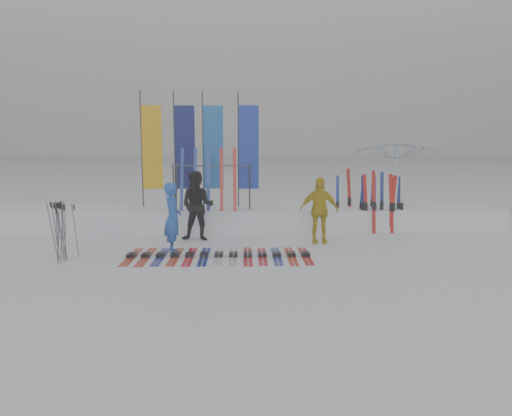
{
  "coord_description": "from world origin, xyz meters",
  "views": [
    {
      "loc": [
        -0.06,
        -9.17,
        2.52
      ],
      "look_at": [
        0.2,
        1.6,
        1.0
      ],
      "focal_mm": 35.0,
      "sensor_mm": 36.0,
      "label": 1
    }
  ],
  "objects_px": {
    "tent_canopy": "(396,182)",
    "ski_rack": "(212,180)",
    "person_blue": "(173,218)",
    "person_black": "(197,206)",
    "ski_row": "(219,255)",
    "person_yellow": "(319,210)"
  },
  "relations": [
    {
      "from": "tent_canopy",
      "to": "ski_rack",
      "type": "bearing_deg",
      "value": -169.23
    },
    {
      "from": "ski_rack",
      "to": "person_blue",
      "type": "bearing_deg",
      "value": -105.42
    },
    {
      "from": "person_black",
      "to": "tent_canopy",
      "type": "bearing_deg",
      "value": 28.11
    },
    {
      "from": "person_blue",
      "to": "person_black",
      "type": "distance_m",
      "value": 1.44
    },
    {
      "from": "tent_canopy",
      "to": "ski_row",
      "type": "xyz_separation_m",
      "value": [
        -4.98,
        -3.96,
        -1.21
      ]
    },
    {
      "from": "tent_canopy",
      "to": "ski_rack",
      "type": "distance_m",
      "value": 5.38
    },
    {
      "from": "person_blue",
      "to": "person_yellow",
      "type": "xyz_separation_m",
      "value": [
        3.36,
        1.02,
        0.01
      ]
    },
    {
      "from": "person_yellow",
      "to": "ski_rack",
      "type": "height_order",
      "value": "ski_rack"
    },
    {
      "from": "person_blue",
      "to": "ski_rack",
      "type": "xyz_separation_m",
      "value": [
        0.71,
        2.59,
        0.6
      ]
    },
    {
      "from": "person_blue",
      "to": "person_black",
      "type": "relative_size",
      "value": 0.91
    },
    {
      "from": "person_blue",
      "to": "person_yellow",
      "type": "bearing_deg",
      "value": -86.52
    },
    {
      "from": "person_black",
      "to": "ski_rack",
      "type": "xyz_separation_m",
      "value": [
        0.3,
        1.21,
        0.53
      ]
    },
    {
      "from": "ski_row",
      "to": "ski_rack",
      "type": "xyz_separation_m",
      "value": [
        -0.3,
        2.96,
        1.35
      ]
    },
    {
      "from": "tent_canopy",
      "to": "ski_rack",
      "type": "height_order",
      "value": "tent_canopy"
    },
    {
      "from": "person_yellow",
      "to": "ski_row",
      "type": "xyz_separation_m",
      "value": [
        -2.35,
        -1.4,
        -0.76
      ]
    },
    {
      "from": "ski_row",
      "to": "tent_canopy",
      "type": "bearing_deg",
      "value": 38.51
    },
    {
      "from": "person_blue",
      "to": "person_yellow",
      "type": "relative_size",
      "value": 0.98
    },
    {
      "from": "person_blue",
      "to": "person_black",
      "type": "bearing_deg",
      "value": -30.25
    },
    {
      "from": "person_blue",
      "to": "tent_canopy",
      "type": "relative_size",
      "value": 0.57
    },
    {
      "from": "person_yellow",
      "to": "ski_rack",
      "type": "relative_size",
      "value": 0.78
    },
    {
      "from": "person_black",
      "to": "ski_row",
      "type": "height_order",
      "value": "person_black"
    },
    {
      "from": "person_blue",
      "to": "ski_rack",
      "type": "height_order",
      "value": "ski_rack"
    }
  ]
}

